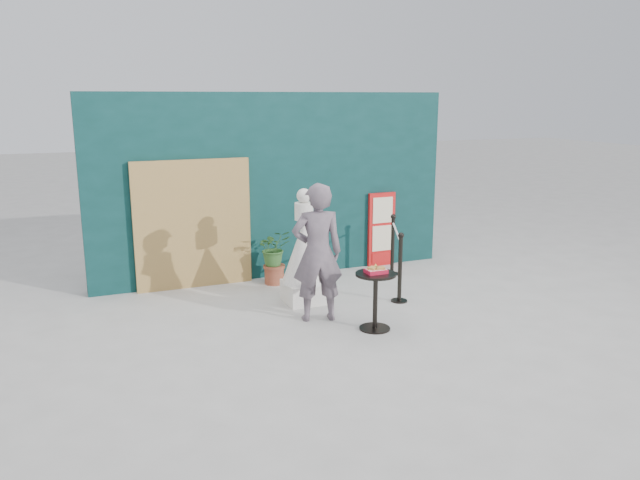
{
  "coord_description": "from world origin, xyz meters",
  "views": [
    {
      "loc": [
        -3.21,
        -6.52,
        2.92
      ],
      "look_at": [
        0.0,
        1.2,
        1.0
      ],
      "focal_mm": 35.0,
      "sensor_mm": 36.0,
      "label": 1
    }
  ],
  "objects": [
    {
      "name": "bamboo_fence",
      "position": [
        -1.4,
        2.94,
        1.0
      ],
      "size": [
        1.8,
        0.08,
        2.0
      ],
      "primitive_type": "cube",
      "color": "tan",
      "rests_on": "ground"
    },
    {
      "name": "ground",
      "position": [
        0.0,
        0.0,
        0.0
      ],
      "size": [
        60.0,
        60.0,
        0.0
      ],
      "primitive_type": "plane",
      "color": "#ADAAA5",
      "rests_on": "ground"
    },
    {
      "name": "menu_board",
      "position": [
        1.9,
        2.95,
        0.65
      ],
      "size": [
        0.5,
        0.07,
        1.3
      ],
      "color": "red",
      "rests_on": "ground"
    },
    {
      "name": "stanchion_barrier",
      "position": [
        1.5,
        1.71,
        0.49
      ],
      "size": [
        0.84,
        1.54,
        1.03
      ],
      "color": "black",
      "rests_on": "ground"
    },
    {
      "name": "back_wall",
      "position": [
        0.0,
        3.15,
        1.5
      ],
      "size": [
        6.0,
        0.3,
        3.0
      ],
      "primitive_type": "cube",
      "color": "#0A2D2B",
      "rests_on": "ground"
    },
    {
      "name": "food_basket",
      "position": [
        0.36,
        0.21,
        0.79
      ],
      "size": [
        0.26,
        0.19,
        0.11
      ],
      "color": "#B8132F",
      "rests_on": "cafe_table"
    },
    {
      "name": "woman",
      "position": [
        -0.19,
        0.83,
        0.92
      ],
      "size": [
        0.75,
        0.57,
        1.85
      ],
      "primitive_type": "imported",
      "rotation": [
        0.0,
        0.0,
        2.94
      ],
      "color": "slate",
      "rests_on": "ground"
    },
    {
      "name": "statue",
      "position": [
        -0.09,
        1.58,
        0.68
      ],
      "size": [
        0.65,
        0.65,
        1.67
      ],
      "color": "white",
      "rests_on": "ground"
    },
    {
      "name": "cafe_table",
      "position": [
        0.35,
        0.21,
        0.5
      ],
      "size": [
        0.52,
        0.52,
        0.75
      ],
      "color": "black",
      "rests_on": "ground"
    },
    {
      "name": "planter",
      "position": [
        -0.2,
        2.62,
        0.51
      ],
      "size": [
        0.52,
        0.45,
        0.88
      ],
      "color": "brown",
      "rests_on": "ground"
    }
  ]
}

